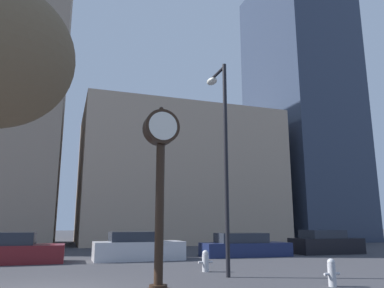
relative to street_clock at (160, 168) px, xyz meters
The scene contains 10 objects.
building_storefront_row 26.46m from the street_clock, 72.71° to the left, with size 17.82×12.00×11.99m.
building_glass_modern 35.71m from the street_clock, 48.30° to the left, with size 8.32×12.00×30.15m.
street_clock is the anchor object (origin of this frame).
car_maroon 10.52m from the street_clock, 116.15° to the left, with size 4.66×1.99×1.32m.
car_silver 9.33m from the street_clock, 82.45° to the left, with size 4.21×1.79×1.32m.
car_navy 11.79m from the street_clock, 52.87° to the left, with size 4.76×1.92×1.21m.
car_black 15.62m from the street_clock, 37.31° to the left, with size 4.02×1.99×1.34m.
fire_hydrant_near 5.51m from the street_clock, ahead, with size 0.49×0.21×0.74m.
fire_hydrant_far 5.31m from the street_clock, 54.53° to the left, with size 0.53×0.23×0.75m.
street_lamp_right 4.14m from the street_clock, 41.37° to the left, with size 0.36×1.57×7.32m.
Camera 1 is at (0.30, -10.50, 1.66)m, focal length 35.00 mm.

